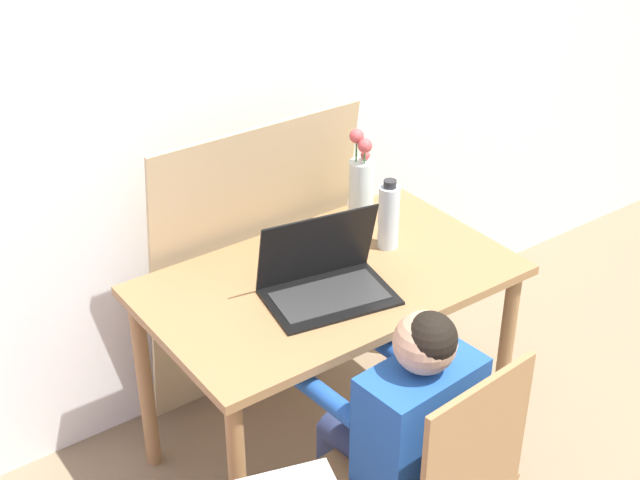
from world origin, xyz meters
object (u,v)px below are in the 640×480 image
object	(u,v)px
person_seated	(404,413)
water_bottle	(389,216)
laptop	(324,276)
chair_occupied	(434,479)
flower_vase	(361,188)

from	to	relation	value
person_seated	water_bottle	world-z (taller)	person_seated
laptop	water_bottle	distance (m)	0.35
laptop	person_seated	bearing A→B (deg)	-87.83
chair_occupied	person_seated	xyz separation A→B (m)	(-0.01, 0.12, 0.15)
flower_vase	water_bottle	size ratio (longest dim) A/B	1.48
laptop	flower_vase	size ratio (longest dim) A/B	1.17
person_seated	water_bottle	xyz separation A→B (m)	(0.40, 0.57, 0.23)
flower_vase	person_seated	bearing A→B (deg)	-119.63
person_seated	laptop	xyz separation A→B (m)	(0.07, 0.47, 0.17)
person_seated	laptop	distance (m)	0.50
laptop	flower_vase	world-z (taller)	flower_vase
chair_occupied	laptop	world-z (taller)	laptop
person_seated	laptop	world-z (taller)	laptop
chair_occupied	laptop	bearing A→B (deg)	-100.66
chair_occupied	person_seated	bearing A→B (deg)	-90.00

